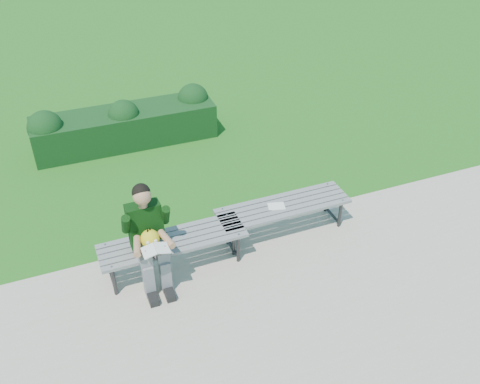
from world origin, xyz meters
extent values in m
plane|color=#206F21|center=(0.00, 0.00, 0.00)|extent=(80.00, 80.00, 0.00)
cube|color=beige|center=(0.00, -1.75, 0.01)|extent=(30.00, 3.50, 0.02)
cube|color=#133D10|center=(-0.37, 2.90, 0.30)|extent=(3.07, 0.80, 0.60)
sphere|color=#133D10|center=(-1.65, 2.83, 0.57)|extent=(0.58, 0.58, 0.57)
sphere|color=#133D10|center=(-0.39, 2.81, 0.57)|extent=(0.53, 0.53, 0.52)
sphere|color=#133D10|center=(0.88, 2.98, 0.57)|extent=(0.56, 0.56, 0.55)
cube|color=slate|center=(-0.48, -0.68, 0.45)|extent=(1.80, 0.08, 0.04)
cube|color=slate|center=(-0.48, -0.58, 0.45)|extent=(1.80, 0.08, 0.04)
cube|color=slate|center=(-0.48, -0.47, 0.45)|extent=(1.80, 0.09, 0.04)
cube|color=slate|center=(-0.48, -0.37, 0.45)|extent=(1.80, 0.08, 0.04)
cube|color=slate|center=(-0.48, -0.26, 0.45)|extent=(1.80, 0.08, 0.04)
cylinder|color=#2D2D30|center=(-1.26, -0.66, 0.23)|extent=(0.04, 0.04, 0.41)
cylinder|color=#2D2D30|center=(-1.26, -0.28, 0.23)|extent=(0.04, 0.04, 0.41)
cylinder|color=#2D2D30|center=(-1.26, -0.47, 0.41)|extent=(0.04, 0.42, 0.04)
cylinder|color=#2D2D30|center=(-1.26, -0.47, 0.08)|extent=(0.04, 0.42, 0.04)
cylinder|color=gray|center=(-1.26, -0.68, 0.47)|extent=(0.02, 0.02, 0.01)
cylinder|color=gray|center=(-1.26, -0.26, 0.47)|extent=(0.02, 0.02, 0.01)
cylinder|color=#2D2D30|center=(0.30, -0.66, 0.23)|extent=(0.04, 0.04, 0.41)
cylinder|color=#2D2D30|center=(0.30, -0.28, 0.23)|extent=(0.04, 0.04, 0.41)
cylinder|color=#2D2D30|center=(0.30, -0.47, 0.41)|extent=(0.04, 0.42, 0.04)
cylinder|color=#2D2D30|center=(0.30, -0.47, 0.08)|extent=(0.04, 0.42, 0.04)
cylinder|color=gray|center=(0.30, -0.68, 0.47)|extent=(0.02, 0.02, 0.01)
cylinder|color=gray|center=(0.30, -0.26, 0.47)|extent=(0.02, 0.02, 0.01)
cube|color=slate|center=(1.08, -0.53, 0.45)|extent=(1.80, 0.08, 0.04)
cube|color=slate|center=(1.08, -0.43, 0.45)|extent=(1.80, 0.08, 0.04)
cube|color=slate|center=(1.08, -0.33, 0.45)|extent=(1.80, 0.08, 0.04)
cube|color=slate|center=(1.08, -0.22, 0.45)|extent=(1.80, 0.08, 0.04)
cube|color=slate|center=(1.08, -0.12, 0.45)|extent=(1.80, 0.09, 0.04)
cylinder|color=#2D2D30|center=(0.30, -0.52, 0.23)|extent=(0.04, 0.04, 0.41)
cylinder|color=#2D2D30|center=(0.30, -0.14, 0.23)|extent=(0.04, 0.04, 0.41)
cylinder|color=#2D2D30|center=(0.30, -0.33, 0.41)|extent=(0.04, 0.42, 0.04)
cylinder|color=#2D2D30|center=(0.30, -0.33, 0.08)|extent=(0.04, 0.42, 0.04)
cylinder|color=gray|center=(0.30, -0.53, 0.47)|extent=(0.02, 0.02, 0.01)
cylinder|color=gray|center=(0.30, -0.12, 0.47)|extent=(0.02, 0.02, 0.01)
cylinder|color=#2D2D30|center=(1.86, -0.52, 0.23)|extent=(0.04, 0.04, 0.41)
cylinder|color=#2D2D30|center=(1.86, -0.14, 0.23)|extent=(0.04, 0.04, 0.41)
cylinder|color=#2D2D30|center=(1.86, -0.33, 0.41)|extent=(0.04, 0.42, 0.04)
cylinder|color=#2D2D30|center=(1.86, -0.33, 0.08)|extent=(0.04, 0.42, 0.04)
cylinder|color=gray|center=(1.86, -0.53, 0.47)|extent=(0.02, 0.02, 0.01)
cylinder|color=gray|center=(1.86, -0.12, 0.47)|extent=(0.02, 0.02, 0.01)
cube|color=slate|center=(-0.88, -0.63, 0.54)|extent=(0.14, 0.42, 0.13)
cube|color=slate|center=(-0.68, -0.63, 0.54)|extent=(0.14, 0.42, 0.13)
cube|color=slate|center=(-0.88, -0.81, 0.24)|extent=(0.12, 0.13, 0.45)
cube|color=slate|center=(-0.68, -0.81, 0.24)|extent=(0.12, 0.13, 0.45)
cube|color=black|center=(-0.88, -0.91, 0.07)|extent=(0.11, 0.26, 0.09)
cube|color=black|center=(-0.68, -0.91, 0.07)|extent=(0.11, 0.26, 0.09)
cube|color=black|center=(-0.78, -0.43, 0.75)|extent=(0.40, 0.30, 0.59)
cylinder|color=tan|center=(-0.78, -0.45, 1.07)|extent=(0.10, 0.10, 0.08)
sphere|color=tan|center=(-0.78, -0.47, 1.20)|extent=(0.21, 0.21, 0.21)
sphere|color=black|center=(-0.78, -0.44, 1.23)|extent=(0.21, 0.21, 0.21)
cylinder|color=black|center=(-1.01, -0.53, 0.91)|extent=(0.10, 0.21, 0.30)
cylinder|color=black|center=(-0.55, -0.53, 0.91)|extent=(0.10, 0.21, 0.30)
cylinder|color=tan|center=(-0.95, -0.75, 0.74)|extent=(0.14, 0.31, 0.08)
cylinder|color=tan|center=(-0.61, -0.75, 0.74)|extent=(0.14, 0.31, 0.08)
sphere|color=tan|center=(-0.88, -0.91, 0.74)|extent=(0.09, 0.09, 0.09)
sphere|color=tan|center=(-0.68, -0.91, 0.74)|extent=(0.09, 0.09, 0.09)
sphere|color=yellow|center=(-0.78, -0.65, 0.72)|extent=(0.22, 0.22, 0.22)
cone|color=#FF5708|center=(-0.78, -0.77, 0.71)|extent=(0.06, 0.06, 0.06)
cone|color=black|center=(-0.79, -0.64, 0.85)|extent=(0.03, 0.04, 0.07)
cone|color=black|center=(-0.76, -0.63, 0.85)|extent=(0.03, 0.03, 0.06)
sphere|color=white|center=(-0.82, -0.75, 0.75)|extent=(0.04, 0.04, 0.04)
sphere|color=white|center=(-0.73, -0.75, 0.75)|extent=(0.04, 0.04, 0.04)
cube|color=white|center=(-0.85, -0.93, 0.79)|extent=(0.15, 0.20, 0.05)
cube|color=white|center=(-0.70, -0.93, 0.79)|extent=(0.15, 0.20, 0.05)
cube|color=white|center=(0.98, -0.33, 0.47)|extent=(0.25, 0.21, 0.01)
camera|label=1|loc=(-1.55, -5.38, 4.68)|focal=40.00mm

